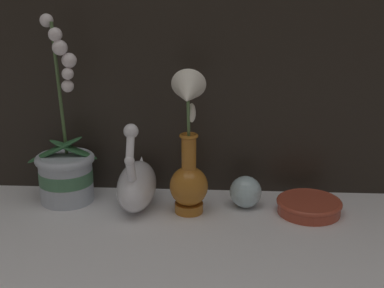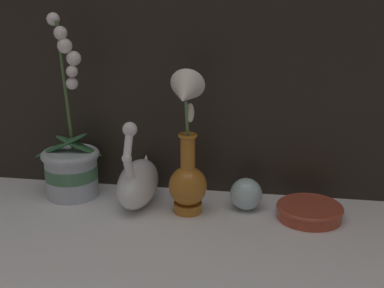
{
  "view_description": "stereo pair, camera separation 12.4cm",
  "coord_description": "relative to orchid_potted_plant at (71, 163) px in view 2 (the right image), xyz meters",
  "views": [
    {
      "loc": [
        0.07,
        -1.07,
        0.54
      ],
      "look_at": [
        0.01,
        0.11,
        0.16
      ],
      "focal_mm": 50.0,
      "sensor_mm": 36.0,
      "label": 1
    },
    {
      "loc": [
        0.19,
        -1.05,
        0.54
      ],
      "look_at": [
        0.01,
        0.11,
        0.16
      ],
      "focal_mm": 50.0,
      "sensor_mm": 36.0,
      "label": 2
    }
  ],
  "objects": [
    {
      "name": "blue_vase",
      "position": [
        0.3,
        -0.06,
        0.05
      ],
      "size": [
        0.09,
        0.12,
        0.34
      ],
      "color": "#B26B23",
      "rests_on": "ground_plane"
    },
    {
      "name": "orchid_potted_plant",
      "position": [
        0.0,
        0.0,
        0.0
      ],
      "size": [
        0.18,
        0.14,
        0.45
      ],
      "color": "#B2BCCC",
      "rests_on": "ground_plane"
    },
    {
      "name": "amber_dish",
      "position": [
        0.59,
        -0.04,
        -0.07
      ],
      "size": [
        0.15,
        0.15,
        0.03
      ],
      "color": "#A8422D",
      "rests_on": "ground_plane"
    },
    {
      "name": "ground_plane",
      "position": [
        0.3,
        -0.14,
        -0.09
      ],
      "size": [
        2.8,
        2.8,
        0.0
      ],
      "primitive_type": "plane",
      "color": "white"
    },
    {
      "name": "swan_figurine",
      "position": [
        0.18,
        -0.02,
        -0.03
      ],
      "size": [
        0.09,
        0.21,
        0.22
      ],
      "color": "white",
      "rests_on": "ground_plane"
    },
    {
      "name": "glass_sphere",
      "position": [
        0.44,
        -0.01,
        -0.05
      ],
      "size": [
        0.08,
        0.08,
        0.08
      ],
      "color": "silver",
      "rests_on": "ground_plane"
    }
  ]
}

